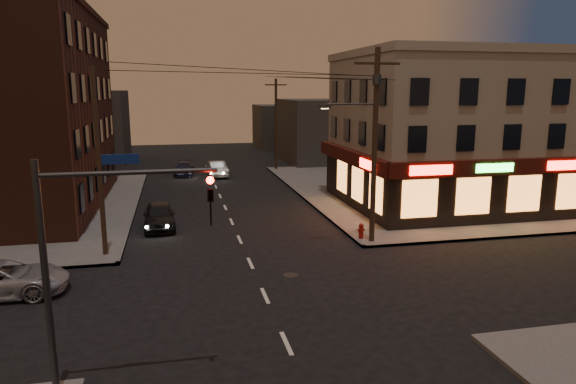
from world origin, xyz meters
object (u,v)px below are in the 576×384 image
object	(u,v)px
suv_cross	(1,279)
fire_hydrant	(361,230)
sedan_near	(159,216)
sedan_mid	(217,169)
sedan_far	(184,169)

from	to	relation	value
suv_cross	fire_hydrant	distance (m)	17.11
suv_cross	sedan_near	distance (m)	10.94
suv_cross	sedan_mid	size ratio (longest dim) A/B	1.18
sedan_mid	fire_hydrant	bearing A→B (deg)	-81.21
suv_cross	sedan_near	bearing A→B (deg)	-32.30
sedan_near	sedan_far	world-z (taller)	sedan_near
sedan_mid	sedan_far	bearing A→B (deg)	149.00
suv_cross	sedan_far	bearing A→B (deg)	-14.86
sedan_mid	sedan_far	xyz separation A→B (m)	(-3.08, 1.48, -0.09)
sedan_near	sedan_mid	world-z (taller)	sedan_near
sedan_near	sedan_mid	bearing A→B (deg)	72.28
sedan_far	fire_hydrant	world-z (taller)	sedan_far
suv_cross	fire_hydrant	xyz separation A→B (m)	(16.62, 4.08, -0.09)
sedan_mid	fire_hydrant	distance (m)	23.79
sedan_near	sedan_mid	size ratio (longest dim) A/B	1.03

